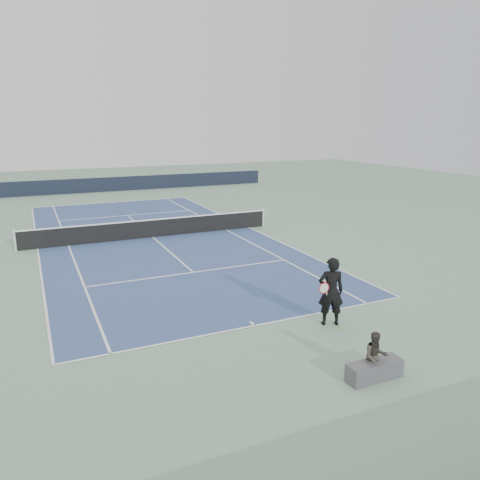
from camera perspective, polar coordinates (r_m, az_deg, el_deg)
name	(u,v)px	position (r m, az deg, el deg)	size (l,w,h in m)	color
ground	(153,237)	(24.52, -10.59, 0.31)	(80.00, 80.00, 0.00)	gray
court_surface	(153,237)	(24.51, -10.59, 0.33)	(10.97, 23.77, 0.01)	#344B7B
tennis_net	(152,228)	(24.40, -10.64, 1.46)	(12.90, 0.10, 1.07)	silver
windscreen_far	(100,185)	(41.75, -16.71, 6.46)	(30.00, 0.25, 1.20)	black
tennis_player	(331,291)	(13.83, 11.02, -6.16)	(0.92, 0.80, 2.04)	black
tennis_ball	(341,328)	(13.96, 12.26, -10.42)	(0.07, 0.07, 0.07)	#C4E82F
spectator_bench	(375,363)	(11.50, 16.13, -14.21)	(1.43, 0.91, 1.17)	#4F4E52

